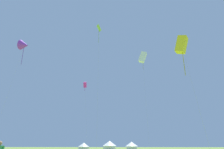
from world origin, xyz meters
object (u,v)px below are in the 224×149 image
kite_purple_delta (24,45)px  festival_tent_left (110,145)px  festival_tent_center (132,146)px  festival_tent_right (84,146)px  kite_lime_diamond (99,31)px  kite_magenta_box (85,85)px  kite_white_box (143,57)px  kite_yellow_box (182,45)px

kite_purple_delta → festival_tent_left: kite_purple_delta is taller
kite_purple_delta → festival_tent_center: (26.50, 25.92, -24.38)m
kite_purple_delta → festival_tent_right: 37.22m
kite_lime_diamond → festival_tent_left: (-1.71, 34.64, -21.68)m
festival_tent_right → festival_tent_center: bearing=0.0°
kite_purple_delta → kite_lime_diamond: 22.85m
festival_tent_left → festival_tent_center: size_ratio=1.11×
kite_purple_delta → festival_tent_center: bearing=44.4°
festival_tent_right → festival_tent_left: (8.69, -0.00, 0.33)m
kite_magenta_box → festival_tent_right: kite_magenta_box is taller
kite_lime_diamond → festival_tent_right: bearing=106.7°
kite_white_box → kite_yellow_box: size_ratio=1.47×
kite_yellow_box → festival_tent_left: bearing=107.9°
kite_purple_delta → festival_tent_left: size_ratio=5.98×
festival_tent_right → kite_purple_delta: bearing=-112.2°
kite_lime_diamond → kite_magenta_box: bearing=108.6°
kite_magenta_box → kite_yellow_box: bearing=-59.5°
kite_white_box → festival_tent_right: (-19.40, 26.06, -19.65)m
kite_yellow_box → kite_purple_delta: 40.74m
kite_purple_delta → festival_tent_center: kite_purple_delta is taller
kite_magenta_box → festival_tent_right: 20.50m
kite_purple_delta → festival_tent_right: size_ratio=7.45×
festival_tent_left → kite_yellow_box: bearing=-72.1°
kite_white_box → kite_yellow_box: bearing=-78.4°
kite_purple_delta → festival_tent_left: bearing=53.4°
kite_purple_delta → festival_tent_center: 44.37m
kite_white_box → festival_tent_center: (-3.47, 26.06, -19.49)m
festival_tent_right → festival_tent_center: (15.93, 0.00, 0.16)m
kite_white_box → festival_tent_right: 37.97m
kite_magenta_box → festival_tent_right: size_ratio=5.76×
festival_tent_center → kite_white_box: bearing=-82.4°
kite_yellow_box → festival_tent_left: (-14.62, 45.15, -12.29)m
festival_tent_right → festival_tent_center: size_ratio=0.89×
kite_lime_diamond → festival_tent_center: size_ratio=6.09×
kite_magenta_box → kite_white_box: bearing=-45.1°
kite_white_box → kite_magenta_box: kite_white_box is taller
kite_yellow_box → kite_magenta_box: kite_magenta_box is taller
kite_magenta_box → festival_tent_right: (-1.49, 8.10, -18.77)m
kite_magenta_box → festival_tent_center: kite_magenta_box is taller
kite_purple_delta → kite_magenta_box: 22.27m
festival_tent_left → kite_lime_diamond: bearing=-87.2°
kite_white_box → festival_tent_right: size_ratio=6.09×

